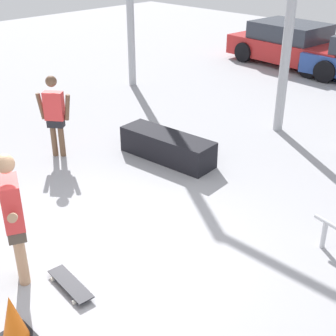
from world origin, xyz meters
TOP-DOWN VIEW (x-y plane):
  - ground_plane at (0.00, 0.00)m, footprint 36.00×36.00m
  - skateboarder at (-0.35, -1.03)m, footprint 1.41×0.75m
  - skateboard at (0.22, -0.73)m, footprint 0.80×0.30m
  - grind_box at (-1.50, 2.70)m, footprint 1.96×0.75m
  - parked_car_red at (-3.64, 10.59)m, footprint 4.21×2.24m
  - bystander at (-3.11, 1.33)m, footprint 0.58×0.46m
  - traffic_cone at (0.47, -1.60)m, footprint 0.35×0.35m

SIDE VIEW (x-z plane):
  - ground_plane at x=0.00m, z-range 0.00..0.00m
  - skateboard at x=0.22m, z-range 0.03..0.10m
  - grind_box at x=-1.50m, z-range 0.00..0.50m
  - traffic_cone at x=0.47m, z-range -0.01..0.58m
  - parked_car_red at x=-3.64m, z-range -0.02..1.29m
  - bystander at x=-3.11m, z-range 0.09..1.67m
  - skateboarder at x=-0.35m, z-range 0.09..1.82m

